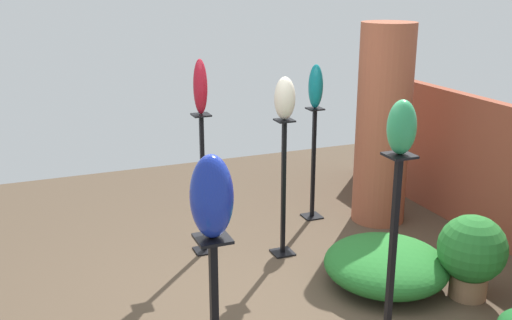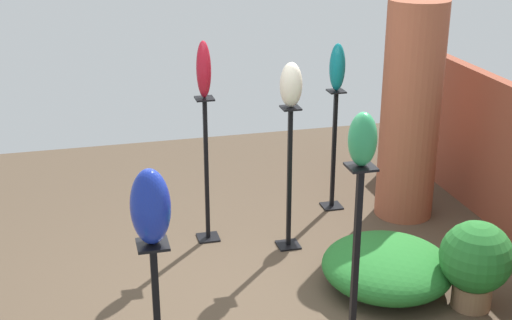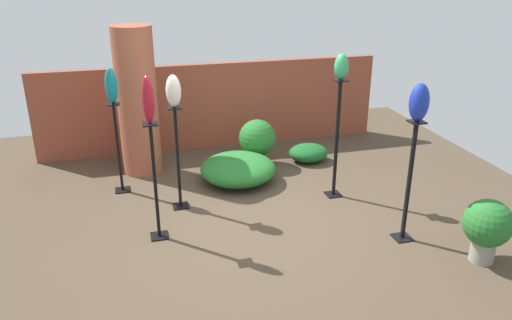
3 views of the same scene
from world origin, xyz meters
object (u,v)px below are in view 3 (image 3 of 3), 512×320
Objects in this scene: brick_pillar at (137,102)px; art_vase_jade at (341,67)px; pedestal_teal at (119,152)px; art_vase_ruby at (148,100)px; pedestal_ruby at (155,187)px; pedestal_ivory at (178,163)px; art_vase_ivory at (173,91)px; potted_plant_front_left at (257,140)px; pedestal_cobalt at (408,187)px; art_vase_cobalt at (419,102)px; pedestal_jade at (336,144)px; art_vase_teal at (111,86)px; potted_plant_back_center at (487,226)px.

brick_pillar is 6.64× the size of art_vase_jade.
art_vase_ruby is (0.38, -1.36, 1.05)m from pedestal_teal.
pedestal_teal is 3.85× the size of art_vase_jade.
pedestal_ruby is 1.03× the size of pedestal_ivory.
brick_pillar is 0.87m from pedestal_teal.
art_vase_jade reaches higher than pedestal_teal.
pedestal_teal is 1.37m from art_vase_ivory.
potted_plant_front_left is (-0.71, 1.29, -1.33)m from art_vase_jade.
potted_plant_front_left is (1.31, 1.09, -0.21)m from pedestal_ivory.
pedestal_cobalt is 3.48× the size of art_vase_cobalt.
pedestal_teal is at bearing 105.73° from pedestal_ruby.
brick_pillar is 1.52× the size of pedestal_cobalt.
pedestal_teal is 3.85m from art_vase_cobalt.
pedestal_jade is 1.28× the size of pedestal_teal.
pedestal_teal is at bearing -116.20° from brick_pillar.
pedestal_ruby is at bearing -74.27° from art_vase_teal.
art_vase_cobalt is at bearing -45.19° from brick_pillar.
art_vase_ivory reaches higher than potted_plant_back_center.
art_vase_jade is 1.99m from potted_plant_front_left.
pedestal_ruby is at bearing -74.27° from pedestal_teal.
pedestal_cobalt is 1.06× the size of pedestal_ivory.
potted_plant_front_left is at bearing 118.81° from pedestal_jade.
art_vase_teal is (-3.05, 2.11, 0.82)m from pedestal_cobalt.
pedestal_cobalt is 0.87m from potted_plant_back_center.
brick_pillar is at bearing 134.81° from pedestal_cobalt.
pedestal_jade reaches higher than pedestal_ruby.
art_vase_ruby is (-2.35, -0.49, 0.88)m from pedestal_jade.
potted_plant_back_center is at bearing -22.89° from art_vase_ruby.
art_vase_teal is at bearing -168.35° from potted_plant_front_left.
art_vase_jade is (2.03, -0.20, 1.13)m from pedestal_ivory.
art_vase_cobalt is at bearing -90.00° from pedestal_cobalt.
brick_pillar is 2.97× the size of potted_plant_front_left.
brick_pillar reaches higher than pedestal_ivory.
art_vase_jade is at bearing -61.19° from potted_plant_front_left.
pedestal_ivory is 1.30m from art_vase_teal.
brick_pillar reaches higher than art_vase_jade.
pedestal_cobalt is 2.74m from potted_plant_front_left.
brick_pillar is at bearing 91.90° from art_vase_ruby.
art_vase_cobalt is (3.05, -2.11, 1.03)m from pedestal_teal.
art_vase_cobalt is 0.80× the size of art_vase_ruby.
potted_plant_front_left is 1.02× the size of potted_plant_back_center.
art_vase_cobalt is (0.32, -1.24, 0.86)m from pedestal_jade.
art_vase_cobalt is at bearing -67.91° from potted_plant_front_left.
art_vase_ivory is at bearing 148.52° from art_vase_cobalt.
pedestal_cobalt is 2.00× the size of potted_plant_back_center.
potted_plant_back_center is (3.62, -2.73, -1.05)m from art_vase_teal.
art_vase_ivory reaches higher than pedestal_ruby.
art_vase_jade reaches higher than art_vase_ruby.
brick_pillar is 5.48× the size of art_vase_ivory.
potted_plant_back_center is at bearing -64.47° from art_vase_jade.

